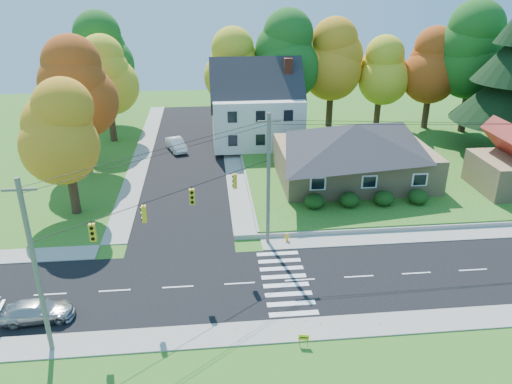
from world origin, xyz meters
TOP-DOWN VIEW (x-y plane):
  - ground at (0.00, 0.00)m, footprint 120.00×120.00m
  - road_main at (0.00, 0.00)m, footprint 90.00×8.00m
  - road_cross at (-8.00, 26.00)m, footprint 8.00×44.00m
  - sidewalk_north at (0.00, 5.00)m, footprint 90.00×2.00m
  - sidewalk_south at (0.00, -5.00)m, footprint 90.00×2.00m
  - lawn at (13.00, 21.00)m, footprint 30.00×30.00m
  - ranch_house at (8.00, 16.00)m, footprint 14.60×10.60m
  - colonial_house at (0.04, 28.00)m, footprint 10.40×8.40m
  - hedge_row at (7.50, 9.80)m, footprint 10.70×1.70m
  - traffic_infrastructure at (-0.15, 1.35)m, footprint 38.10×10.66m
  - tree_lot_0 at (-2.00, 34.00)m, footprint 6.72×6.72m
  - tree_lot_1 at (4.00, 33.00)m, footprint 7.84×7.84m
  - tree_lot_2 at (10.00, 34.00)m, footprint 7.28×7.28m
  - tree_lot_3 at (16.00, 33.00)m, footprint 6.16×6.16m
  - tree_lot_4 at (22.00, 32.00)m, footprint 6.72×6.72m
  - tree_lot_5 at (26.00, 30.00)m, footprint 8.40×8.40m
  - tree_west_0 at (-17.00, 12.00)m, footprint 6.16×6.16m
  - tree_west_1 at (-18.00, 22.00)m, footprint 7.28×7.28m
  - tree_west_2 at (-17.00, 32.00)m, footprint 6.72×6.72m
  - tree_west_3 at (-19.00, 40.00)m, footprint 7.84×7.84m
  - silver_sedan at (-15.96, -2.51)m, footprint 4.26×1.94m
  - white_car at (-9.26, 27.44)m, footprint 2.83×4.59m
  - fire_hydrant at (-0.04, 5.21)m, footprint 0.40×0.31m
  - yard_sign at (-0.96, -6.27)m, footprint 0.58×0.14m

SIDE VIEW (x-z plane):
  - ground at x=0.00m, z-range 0.00..0.00m
  - road_main at x=0.00m, z-range 0.00..0.02m
  - road_cross at x=-8.00m, z-range 0.00..0.02m
  - sidewalk_north at x=0.00m, z-range 0.00..0.08m
  - sidewalk_south at x=0.00m, z-range 0.00..0.08m
  - lawn at x=13.00m, z-range 0.00..0.50m
  - fire_hydrant at x=-0.04m, z-range -0.02..0.68m
  - yard_sign at x=-0.96m, z-range 0.15..0.89m
  - silver_sedan at x=-15.96m, z-range 0.02..1.23m
  - white_car at x=-9.26m, z-range 0.02..1.45m
  - hedge_row at x=7.50m, z-range 0.50..1.77m
  - ranch_house at x=8.00m, z-range 0.57..5.97m
  - colonial_house at x=0.04m, z-range -0.22..9.38m
  - traffic_infrastructure at x=-0.15m, z-range 0.15..10.15m
  - tree_west_0 at x=-17.00m, z-range 1.42..12.89m
  - tree_lot_3 at x=16.00m, z-range 1.92..13.39m
  - tree_west_2 at x=-17.00m, z-range 1.55..14.06m
  - tree_lot_0 at x=-2.00m, z-range 2.05..14.56m
  - tree_lot_4 at x=22.00m, z-range 2.05..14.56m
  - tree_west_1 at x=-18.00m, z-range 1.68..15.24m
  - tree_lot_2 at x=10.00m, z-range 2.18..15.74m
  - tree_west_3 at x=-19.00m, z-range 1.81..16.41m
  - tree_lot_1 at x=4.00m, z-range 2.31..16.91m
  - tree_lot_5 at x=26.00m, z-range 2.45..18.09m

